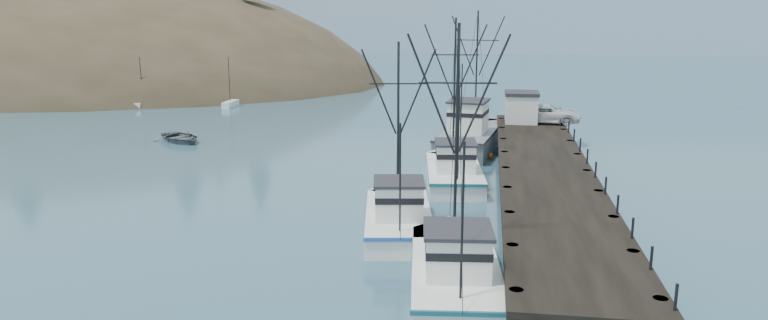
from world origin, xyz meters
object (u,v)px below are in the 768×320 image
(trawler_near, at_px, (455,268))
(pickup_truck, at_px, (547,114))
(pier, at_px, (546,173))
(trawler_far, at_px, (453,171))
(pier_shed, at_px, (521,107))
(trawler_mid, at_px, (398,216))
(work_vessel, at_px, (472,135))
(motorboat, at_px, (181,142))

(trawler_near, xyz_separation_m, pickup_truck, (6.55, 33.25, 2.02))
(pier, height_order, pickup_truck, pickup_truck)
(trawler_far, distance_m, pier_shed, 15.83)
(trawler_mid, distance_m, work_vessel, 23.41)
(pier, bearing_deg, trawler_mid, -137.72)
(trawler_far, bearing_deg, trawler_mid, -102.67)
(trawler_far, bearing_deg, pier, -28.12)
(pier_shed, bearing_deg, trawler_far, -109.77)
(pier, relative_size, trawler_mid, 4.00)
(pier, bearing_deg, trawler_near, -108.62)
(pier_shed, height_order, motorboat, pier_shed)
(trawler_near, bearing_deg, pier, 71.38)
(work_vessel, height_order, pier_shed, work_vessel)
(trawler_near, distance_m, trawler_far, 18.58)
(pier_shed, bearing_deg, pier, -87.14)
(pier_shed, xyz_separation_m, pickup_truck, (2.31, 0.00, -0.58))
(trawler_near, relative_size, motorboat, 2.24)
(pier, distance_m, work_vessel, 16.11)
(trawler_mid, bearing_deg, motorboat, 136.50)
(motorboat, bearing_deg, pier_shed, -43.99)
(trawler_near, height_order, pickup_truck, trawler_near)
(trawler_mid, relative_size, motorboat, 2.03)
(work_vessel, relative_size, pickup_truck, 2.42)
(work_vessel, xyz_separation_m, pickup_truck, (6.63, 2.77, 1.61))
(trawler_far, height_order, pickup_truck, trawler_far)
(trawler_far, relative_size, pier_shed, 3.73)
(trawler_far, bearing_deg, trawler_near, -86.78)
(work_vessel, relative_size, pier_shed, 4.56)
(pickup_truck, bearing_deg, work_vessel, 117.08)
(pier_shed, bearing_deg, trawler_near, -97.26)
(pier, xyz_separation_m, work_vessel, (-5.22, 15.23, -0.46))
(work_vessel, bearing_deg, pier_shed, 32.68)
(trawler_mid, relative_size, trawler_far, 0.92)
(trawler_near, relative_size, trawler_far, 1.01)
(pier_shed, height_order, pickup_truck, pier_shed)
(trawler_near, distance_m, motorboat, 39.94)
(pier, xyz_separation_m, trawler_near, (-5.14, -15.25, -0.87))
(pier, xyz_separation_m, trawler_far, (-6.18, 3.30, -0.87))
(trawler_mid, relative_size, pickup_truck, 1.82)
(trawler_near, distance_m, pickup_truck, 33.95)
(trawler_near, relative_size, trawler_mid, 1.10)
(trawler_near, height_order, trawler_far, trawler_near)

